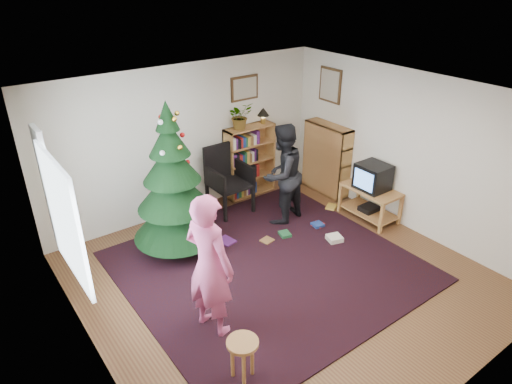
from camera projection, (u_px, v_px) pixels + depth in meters
floor at (281, 277)px, 6.29m from camera, size 5.00×5.00×0.00m
ceiling at (287, 99)px, 5.15m from camera, size 5.00×5.00×0.00m
wall_back at (187, 140)px, 7.51m from camera, size 5.00×0.02×2.50m
wall_front at (469, 305)px, 3.93m from camera, size 5.00×0.02×2.50m
wall_left at (84, 268)px, 4.39m from camera, size 0.02×5.00×2.50m
wall_right at (409, 152)px, 7.04m from camera, size 0.02×5.00×2.50m
rug at (268, 266)px, 6.50m from camera, size 3.80×3.60×0.02m
window_pane at (64, 219)px, 4.73m from camera, size 0.04×1.20×1.40m
curtain at (50, 194)px, 5.25m from camera, size 0.06×0.35×1.60m
picture_back at (245, 88)px, 7.78m from camera, size 0.55×0.03×0.42m
picture_right at (330, 85)px, 7.97m from camera, size 0.03×0.50×0.60m
christmas_tree at (174, 192)px, 6.49m from camera, size 1.26×1.26×2.29m
bookshelf_back at (250, 160)px, 8.27m from camera, size 0.95×0.30×1.30m
bookshelf_right at (327, 158)px, 8.35m from camera, size 0.30×0.95×1.30m
tv_stand at (370, 200)px, 7.60m from camera, size 0.53×0.95×0.55m
crt_tv at (373, 177)px, 7.40m from camera, size 0.45×0.49×0.43m
armchair at (225, 175)px, 7.76m from camera, size 0.63×0.63×1.15m
stool at (243, 351)px, 4.55m from camera, size 0.33×0.33×0.54m
person_standing at (210, 266)px, 5.04m from camera, size 0.58×0.74×1.77m
person_by_chair at (282, 174)px, 7.30m from camera, size 0.93×0.79×1.68m
potted_plant at (240, 116)px, 7.77m from camera, size 0.42×0.36×0.46m
table_lamp at (263, 113)px, 8.05m from camera, size 0.22×0.22×0.29m
floor_clutter at (298, 229)px, 7.33m from camera, size 2.28×1.17×0.08m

